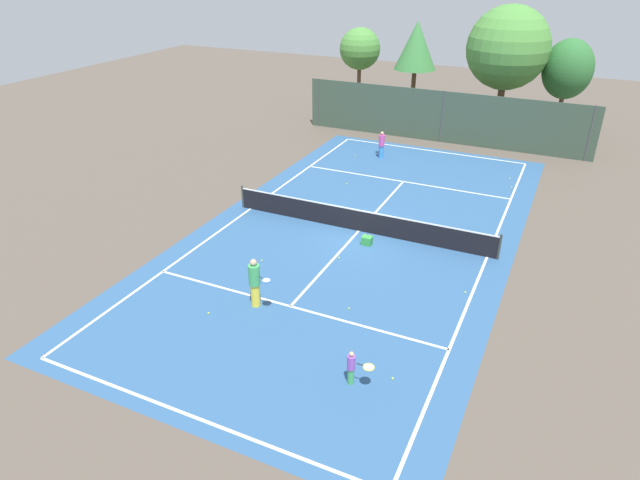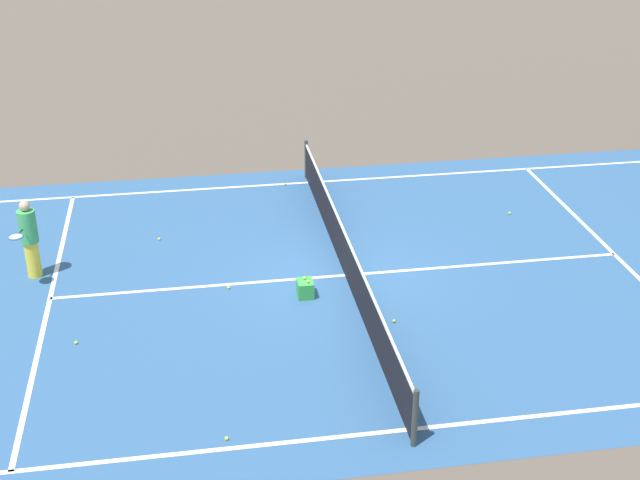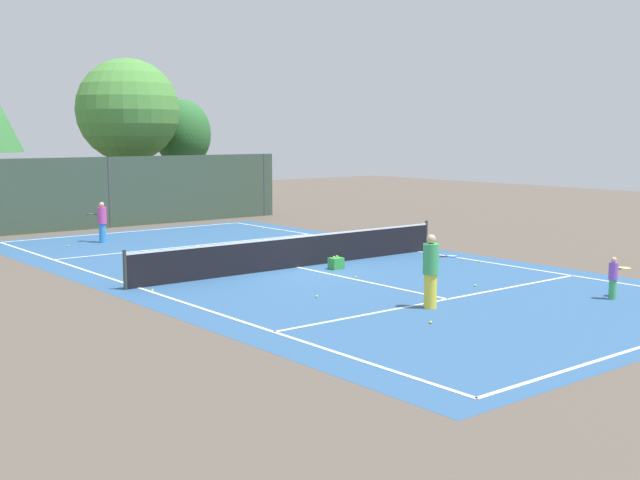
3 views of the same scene
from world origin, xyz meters
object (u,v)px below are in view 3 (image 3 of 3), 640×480
tennis_ball_2 (263,228)px  tennis_ball_6 (336,258)px  player_2 (614,277)px  tennis_ball_9 (612,289)px  tennis_ball_0 (317,296)px  tennis_ball_8 (356,277)px  tennis_ball_3 (154,256)px  tennis_ball_4 (153,290)px  tennis_ball_10 (475,286)px  tennis_ball_7 (431,322)px  tennis_ball_11 (68,246)px  player_1 (431,270)px  tennis_ball_1 (284,231)px  ball_crate (336,263)px  player_0 (102,222)px  tennis_ball_5 (479,262)px

tennis_ball_2 → tennis_ball_6: bearing=-108.8°
player_2 → tennis_ball_9: bearing=32.7°
tennis_ball_0 → tennis_ball_8: size_ratio=1.00×
tennis_ball_3 → tennis_ball_8: bearing=-69.6°
tennis_ball_3 → tennis_ball_4: same height
player_2 → tennis_ball_0: 7.67m
tennis_ball_2 → tennis_ball_10: 15.20m
tennis_ball_3 → tennis_ball_8: same height
player_2 → tennis_ball_8: (-3.17, 6.42, -0.55)m
tennis_ball_7 → tennis_ball_8: same height
tennis_ball_0 → tennis_ball_11: 13.35m
player_1 → tennis_ball_1: player_1 is taller
tennis_ball_3 → tennis_ball_10: (4.46, -10.49, 0.00)m
tennis_ball_6 → player_2: bearing=-82.7°
ball_crate → tennis_ball_1: 10.06m
tennis_ball_0 → tennis_ball_8: same height
tennis_ball_10 → tennis_ball_4: bearing=145.5°
tennis_ball_3 → ball_crate: bearing=-60.2°
tennis_ball_8 → tennis_ball_2: bearing=67.6°
player_0 → tennis_ball_8: size_ratio=24.04×
tennis_ball_1 → tennis_ball_3: same height
tennis_ball_5 → tennis_ball_10: size_ratio=1.00×
player_2 → player_1: bearing=153.7°
tennis_ball_2 → tennis_ball_8: (-4.85, -11.79, 0.00)m
tennis_ball_7 → tennis_ball_8: (2.48, 5.34, 0.00)m
tennis_ball_10 → tennis_ball_9: bearing=-47.7°
ball_crate → player_1: bearing=-107.8°
player_0 → tennis_ball_6: player_0 is taller
tennis_ball_7 → tennis_ball_11: size_ratio=1.00×
tennis_ball_2 → tennis_ball_3: size_ratio=1.00×
player_0 → tennis_ball_9: player_0 is taller
tennis_ball_0 → tennis_ball_3: (-0.08, 8.89, 0.00)m
player_0 → ball_crate: (3.12, -10.52, -0.64)m
player_2 → tennis_ball_6: bearing=97.3°
tennis_ball_3 → tennis_ball_8: size_ratio=1.00×
tennis_ball_2 → tennis_ball_7: same height
player_0 → tennis_ball_3: size_ratio=24.04×
player_1 → tennis_ball_7: bearing=-136.5°
tennis_ball_7 → tennis_ball_9: bearing=-3.8°
player_1 → tennis_ball_4: player_1 is taller
tennis_ball_5 → tennis_ball_10: 4.32m
tennis_ball_8 → tennis_ball_10: (1.71, -3.08, 0.00)m
player_2 → tennis_ball_7: 5.78m
tennis_ball_11 → player_1: bearing=-80.2°
tennis_ball_0 → tennis_ball_9: 8.08m
tennis_ball_0 → tennis_ball_1: size_ratio=1.00×
ball_crate → tennis_ball_4: size_ratio=6.45×
tennis_ball_2 → tennis_ball_3: 8.78m
tennis_ball_2 → tennis_ball_3: (-7.61, -4.38, 0.00)m
player_1 → tennis_ball_5: size_ratio=27.55×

